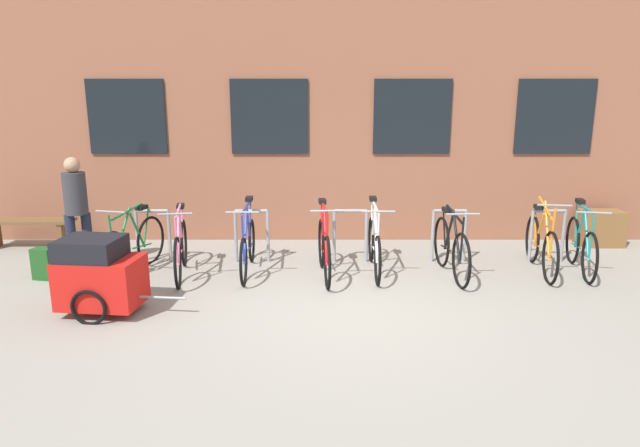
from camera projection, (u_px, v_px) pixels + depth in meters
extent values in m
plane|color=gray|center=(347.00, 309.00, 6.45)|extent=(42.00, 42.00, 0.00)
cube|color=brown|center=(332.00, 81.00, 12.68)|extent=(28.00, 7.75, 5.66)
cube|color=black|center=(124.00, 117.00, 9.04)|extent=(1.30, 0.04, 1.24)
cube|color=black|center=(267.00, 117.00, 9.05)|extent=(1.30, 0.04, 1.24)
cube|color=black|center=(410.00, 117.00, 9.06)|extent=(1.30, 0.04, 1.24)
cube|color=black|center=(552.00, 117.00, 9.07)|extent=(1.30, 0.04, 1.24)
cylinder|color=gray|center=(135.00, 237.00, 8.19)|extent=(0.05, 0.05, 0.80)
cylinder|color=gray|center=(167.00, 237.00, 8.20)|extent=(0.05, 0.05, 0.80)
cylinder|color=gray|center=(149.00, 211.00, 8.10)|extent=(0.49, 0.05, 0.05)
cylinder|color=gray|center=(234.00, 237.00, 8.20)|extent=(0.05, 0.05, 0.80)
cylinder|color=gray|center=(266.00, 237.00, 8.20)|extent=(0.05, 0.05, 0.80)
cylinder|color=gray|center=(249.00, 211.00, 8.11)|extent=(0.49, 0.05, 0.05)
cylinder|color=gray|center=(332.00, 236.00, 8.21)|extent=(0.05, 0.05, 0.80)
cylinder|color=gray|center=(364.00, 236.00, 8.21)|extent=(0.05, 0.05, 0.80)
cylinder|color=gray|center=(348.00, 211.00, 8.12)|extent=(0.49, 0.05, 0.05)
cylinder|color=gray|center=(430.00, 236.00, 8.21)|extent=(0.05, 0.05, 0.80)
cylinder|color=gray|center=(462.00, 236.00, 8.21)|extent=(0.05, 0.05, 0.80)
cylinder|color=gray|center=(448.00, 211.00, 8.12)|extent=(0.49, 0.05, 0.05)
cylinder|color=gray|center=(528.00, 236.00, 8.22)|extent=(0.05, 0.05, 0.80)
cylinder|color=gray|center=(560.00, 236.00, 8.22)|extent=(0.05, 0.05, 0.80)
cylinder|color=gray|center=(547.00, 211.00, 8.13)|extent=(0.49, 0.05, 0.05)
torus|color=black|center=(181.00, 243.00, 8.09)|extent=(0.16, 0.70, 0.71)
torus|color=black|center=(175.00, 263.00, 7.11)|extent=(0.16, 0.70, 0.71)
cylinder|color=pink|center=(176.00, 237.00, 7.31)|extent=(0.12, 0.49, 0.69)
cylinder|color=pink|center=(178.00, 232.00, 7.70)|extent=(0.09, 0.36, 0.64)
cylinder|color=pink|center=(176.00, 212.00, 7.40)|extent=(0.17, 0.79, 0.09)
cylinder|color=pink|center=(180.00, 249.00, 7.85)|extent=(0.11, 0.51, 0.07)
cylinder|color=pink|center=(180.00, 226.00, 7.94)|extent=(0.06, 0.20, 0.58)
cylinder|color=pink|center=(174.00, 240.00, 7.06)|extent=(0.04, 0.08, 0.62)
cube|color=black|center=(178.00, 206.00, 7.78)|extent=(0.13, 0.21, 0.06)
cylinder|color=gray|center=(173.00, 214.00, 7.01)|extent=(0.44, 0.10, 0.03)
torus|color=black|center=(439.00, 242.00, 8.07)|extent=(0.08, 0.76, 0.75)
torus|color=black|center=(459.00, 261.00, 7.13)|extent=(0.08, 0.76, 0.75)
cylinder|color=black|center=(454.00, 236.00, 7.33)|extent=(0.06, 0.46, 0.67)
cylinder|color=black|center=(446.00, 233.00, 7.69)|extent=(0.05, 0.33, 0.57)
cylinder|color=black|center=(452.00, 214.00, 7.41)|extent=(0.07, 0.74, 0.13)
cylinder|color=black|center=(444.00, 248.00, 7.84)|extent=(0.05, 0.48, 0.08)
cylinder|color=black|center=(442.00, 227.00, 7.92)|extent=(0.03, 0.20, 0.51)
cylinder|color=black|center=(460.00, 239.00, 7.09)|extent=(0.03, 0.08, 0.59)
cube|color=black|center=(445.00, 210.00, 7.77)|extent=(0.11, 0.20, 0.06)
cylinder|color=gray|center=(461.00, 214.00, 7.04)|extent=(0.44, 0.05, 0.03)
torus|color=black|center=(369.00, 240.00, 8.31)|extent=(0.05, 0.69, 0.69)
torus|color=black|center=(375.00, 260.00, 7.25)|extent=(0.05, 0.69, 0.69)
cylinder|color=silver|center=(374.00, 234.00, 7.47)|extent=(0.04, 0.53, 0.70)
cylinder|color=silver|center=(371.00, 226.00, 7.89)|extent=(0.04, 0.40, 0.71)
cylinder|color=silver|center=(373.00, 207.00, 7.57)|extent=(0.05, 0.86, 0.05)
cylinder|color=silver|center=(370.00, 246.00, 8.05)|extent=(0.03, 0.55, 0.07)
cylinder|color=silver|center=(370.00, 221.00, 8.15)|extent=(0.03, 0.20, 0.65)
cylinder|color=silver|center=(376.00, 237.00, 7.20)|extent=(0.03, 0.08, 0.64)
cube|color=black|center=(371.00, 199.00, 7.98)|extent=(0.10, 0.20, 0.06)
cylinder|color=gray|center=(376.00, 211.00, 7.14)|extent=(0.44, 0.03, 0.03)
torus|color=black|center=(530.00, 239.00, 8.27)|extent=(0.14, 0.74, 0.74)
torus|color=black|center=(548.00, 258.00, 7.29)|extent=(0.14, 0.74, 0.74)
cylinder|color=orange|center=(545.00, 230.00, 7.48)|extent=(0.10, 0.49, 0.76)
cylinder|color=orange|center=(537.00, 230.00, 7.89)|extent=(0.09, 0.36, 0.57)
cylinder|color=orange|center=(543.00, 208.00, 7.58)|extent=(0.15, 0.80, 0.22)
cylinder|color=orange|center=(534.00, 245.00, 8.03)|extent=(0.10, 0.51, 0.08)
cylinder|color=orange|center=(533.00, 224.00, 8.13)|extent=(0.05, 0.20, 0.51)
cylinder|color=orange|center=(550.00, 233.00, 7.23)|extent=(0.04, 0.08, 0.69)
cube|color=black|center=(536.00, 207.00, 7.98)|extent=(0.13, 0.21, 0.06)
cylinder|color=gray|center=(552.00, 205.00, 7.17)|extent=(0.44, 0.09, 0.03)
torus|color=black|center=(249.00, 241.00, 8.30)|extent=(0.06, 0.66, 0.66)
torus|color=black|center=(241.00, 262.00, 7.23)|extent=(0.06, 0.66, 0.66)
cylinder|color=#233893|center=(243.00, 235.00, 7.46)|extent=(0.05, 0.53, 0.71)
cylinder|color=#233893|center=(246.00, 227.00, 7.88)|extent=(0.05, 0.40, 0.72)
cylinder|color=#233893|center=(244.00, 207.00, 7.55)|extent=(0.06, 0.87, 0.06)
cylinder|color=#233893|center=(248.00, 247.00, 8.04)|extent=(0.04, 0.55, 0.07)
cylinder|color=#233893|center=(248.00, 221.00, 8.14)|extent=(0.03, 0.20, 0.67)
cylinder|color=#233893|center=(241.00, 238.00, 7.18)|extent=(0.03, 0.08, 0.64)
cube|color=black|center=(247.00, 199.00, 7.97)|extent=(0.10, 0.20, 0.06)
cylinder|color=gray|center=(240.00, 212.00, 7.13)|extent=(0.44, 0.04, 0.03)
torus|color=black|center=(148.00, 240.00, 8.18)|extent=(0.22, 0.72, 0.73)
torus|color=black|center=(110.00, 258.00, 7.27)|extent=(0.22, 0.72, 0.73)
cylinder|color=#1E7238|center=(120.00, 234.00, 7.46)|extent=(0.15, 0.46, 0.67)
cylinder|color=#1E7238|center=(135.00, 231.00, 7.82)|extent=(0.12, 0.33, 0.58)
cylinder|color=#1E7238|center=(124.00, 212.00, 7.54)|extent=(0.21, 0.73, 0.12)
cylinder|color=#1E7238|center=(140.00, 246.00, 7.96)|extent=(0.14, 0.48, 0.08)
cylinder|color=#1E7238|center=(144.00, 225.00, 8.04)|extent=(0.07, 0.20, 0.52)
cylinder|color=#1E7238|center=(109.00, 236.00, 7.22)|extent=(0.05, 0.08, 0.60)
cube|color=black|center=(139.00, 208.00, 7.89)|extent=(0.15, 0.22, 0.06)
cylinder|color=gray|center=(108.00, 212.00, 7.17)|extent=(0.43, 0.13, 0.03)
torus|color=black|center=(319.00, 243.00, 8.03)|extent=(0.10, 0.73, 0.73)
torus|color=black|center=(325.00, 263.00, 7.09)|extent=(0.10, 0.73, 0.73)
cylinder|color=red|center=(323.00, 235.00, 7.28)|extent=(0.07, 0.46, 0.73)
cylinder|color=red|center=(321.00, 229.00, 7.64)|extent=(0.06, 0.34, 0.71)
cylinder|color=red|center=(322.00, 208.00, 7.35)|extent=(0.09, 0.73, 0.05)
cylinder|color=red|center=(320.00, 249.00, 7.80)|extent=(0.06, 0.48, 0.08)
cylinder|color=red|center=(320.00, 224.00, 7.87)|extent=(0.04, 0.20, 0.65)
cylinder|color=red|center=(325.00, 238.00, 7.04)|extent=(0.03, 0.08, 0.66)
cube|color=black|center=(320.00, 201.00, 7.70)|extent=(0.12, 0.21, 0.06)
cylinder|color=gray|center=(325.00, 211.00, 6.98)|extent=(0.44, 0.06, 0.03)
torus|color=black|center=(570.00, 240.00, 8.23)|extent=(0.19, 0.72, 0.73)
torus|color=black|center=(587.00, 258.00, 7.31)|extent=(0.19, 0.72, 0.73)
cylinder|color=teal|center=(584.00, 234.00, 7.50)|extent=(0.13, 0.46, 0.66)
cylinder|color=teal|center=(577.00, 227.00, 7.85)|extent=(0.10, 0.33, 0.68)
cylinder|color=teal|center=(584.00, 208.00, 7.57)|extent=(0.18, 0.72, 0.06)
cylinder|color=teal|center=(574.00, 246.00, 8.00)|extent=(0.12, 0.48, 0.08)
cylinder|color=teal|center=(574.00, 222.00, 8.07)|extent=(0.06, 0.20, 0.62)
cylinder|color=teal|center=(589.00, 236.00, 7.27)|extent=(0.04, 0.08, 0.59)
cube|color=black|center=(577.00, 201.00, 7.91)|extent=(0.14, 0.22, 0.06)
cylinder|color=gray|center=(591.00, 212.00, 7.22)|extent=(0.44, 0.12, 0.03)
cube|color=red|center=(99.00, 282.00, 6.23)|extent=(0.96, 0.69, 0.56)
cube|color=black|center=(88.00, 248.00, 6.15)|extent=(0.73, 0.64, 0.24)
torus|color=black|center=(114.00, 288.00, 6.60)|extent=(0.42, 0.08, 0.42)
torus|color=black|center=(86.00, 308.00, 5.96)|extent=(0.42, 0.08, 0.42)
cylinder|color=gray|center=(160.00, 298.00, 6.20)|extent=(0.55, 0.09, 0.03)
cube|color=brown|center=(24.00, 221.00, 8.92)|extent=(1.50, 0.40, 0.05)
cube|color=brown|center=(62.00, 235.00, 8.97)|extent=(0.08, 0.36, 0.44)
cylinder|color=#1E2338|center=(85.00, 241.00, 7.93)|extent=(0.14, 0.14, 0.82)
cylinder|color=#1E2338|center=(69.00, 243.00, 7.81)|extent=(0.14, 0.14, 0.82)
cylinder|color=#333338|center=(72.00, 194.00, 7.71)|extent=(0.32, 0.32, 0.60)
sphere|color=tan|center=(69.00, 165.00, 7.61)|extent=(0.22, 0.22, 0.22)
cube|color=#1E4C1E|center=(41.00, 264.00, 7.45)|extent=(0.31, 0.25, 0.44)
cube|color=brown|center=(597.00, 228.00, 9.17)|extent=(0.70, 0.44, 0.60)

